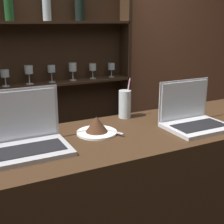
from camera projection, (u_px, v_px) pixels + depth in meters
back_wall at (53, 44)px, 2.56m from camera, size 7.00×0.06×2.70m
back_shelf at (51, 88)px, 2.57m from camera, size 1.37×0.18×1.90m
laptop_near at (26, 137)px, 1.23m from camera, size 0.31×0.23×0.24m
laptop_far at (193, 117)px, 1.50m from camera, size 0.29×0.23×0.22m
cake_plate at (97, 127)px, 1.41m from camera, size 0.18×0.18×0.08m
water_glass at (125, 104)px, 1.63m from camera, size 0.07×0.06×0.21m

